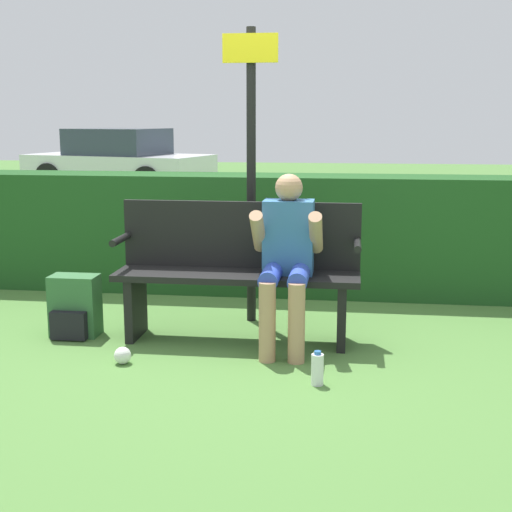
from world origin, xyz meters
TOP-DOWN VIEW (x-y plane):
  - ground_plane at (0.00, 0.00)m, footprint 40.00×40.00m
  - hedge_back at (0.00, 1.51)m, footprint 12.00×0.58m
  - park_bench at (0.00, 0.07)m, footprint 1.72×0.41m
  - person_seated at (0.36, -0.08)m, footprint 0.48×0.60m
  - backpack at (-1.19, -0.03)m, footprint 0.34×0.27m
  - water_bottle at (0.61, -0.78)m, footprint 0.07×0.07m
  - signpost at (0.03, 0.53)m, footprint 0.41×0.09m
  - parked_car at (-4.17, 9.99)m, footprint 4.17×2.66m
  - litter_crumple at (-0.66, -0.58)m, footprint 0.11×0.11m

SIDE VIEW (x-z plane):
  - ground_plane at x=0.00m, z-range 0.00..0.00m
  - litter_crumple at x=-0.66m, z-range 0.00..0.11m
  - water_bottle at x=0.61m, z-range -0.01..0.20m
  - backpack at x=-1.19m, z-range -0.01..0.43m
  - park_bench at x=0.00m, z-range 0.02..1.00m
  - hedge_back at x=0.00m, z-range 0.00..1.06m
  - parked_car at x=-4.17m, z-range -0.04..1.29m
  - person_seated at x=0.36m, z-range 0.07..1.26m
  - signpost at x=0.03m, z-range 0.15..2.36m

